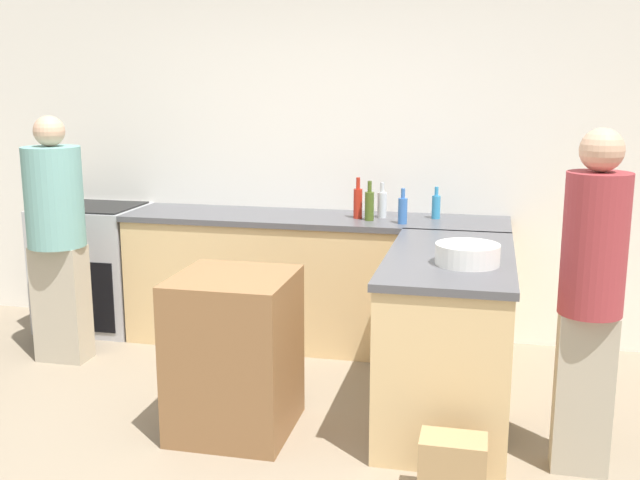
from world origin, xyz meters
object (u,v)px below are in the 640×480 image
(island_table, at_px, (235,353))
(person_at_peninsula, at_px, (591,290))
(vinegar_bottle_clear, at_px, (382,204))
(paper_bag, at_px, (452,470))
(range_oven, at_px, (94,267))
(dish_soap_bottle, at_px, (436,206))
(hot_sauce_bottle, at_px, (358,202))
(olive_oil_bottle, at_px, (369,205))
(mixing_bowl, at_px, (467,254))
(water_bottle_blue, at_px, (403,210))
(person_by_range, at_px, (57,232))

(island_table, height_order, person_at_peninsula, person_at_peninsula)
(vinegar_bottle_clear, relative_size, paper_bag, 0.78)
(range_oven, xyz_separation_m, paper_bag, (2.83, -1.92, -0.32))
(dish_soap_bottle, relative_size, hot_sauce_bottle, 0.78)
(range_oven, distance_m, vinegar_bottle_clear, 2.28)
(dish_soap_bottle, xyz_separation_m, person_at_peninsula, (0.84, -1.58, -0.11))
(range_oven, relative_size, olive_oil_bottle, 3.50)
(olive_oil_bottle, bearing_deg, vinegar_bottle_clear, 60.64)
(vinegar_bottle_clear, bearing_deg, olive_oil_bottle, -119.36)
(mixing_bowl, height_order, paper_bag, mixing_bowl)
(island_table, relative_size, hot_sauce_bottle, 3.05)
(range_oven, height_order, vinegar_bottle_clear, vinegar_bottle_clear)
(water_bottle_blue, distance_m, hot_sauce_bottle, 0.35)
(dish_soap_bottle, height_order, person_by_range, person_by_range)
(water_bottle_blue, xyz_separation_m, paper_bag, (0.45, -1.78, -0.88))
(mixing_bowl, height_order, person_at_peninsula, person_at_peninsula)
(range_oven, relative_size, dish_soap_bottle, 4.29)
(hot_sauce_bottle, bearing_deg, range_oven, 179.62)
(hot_sauce_bottle, bearing_deg, person_by_range, -160.34)
(olive_oil_bottle, distance_m, hot_sauce_bottle, 0.11)
(mixing_bowl, bearing_deg, paper_bag, -90.78)
(olive_oil_bottle, distance_m, dish_soap_bottle, 0.47)
(person_by_range, bearing_deg, hot_sauce_bottle, 19.66)
(person_by_range, relative_size, paper_bag, 5.25)
(island_table, height_order, vinegar_bottle_clear, vinegar_bottle_clear)
(range_oven, relative_size, vinegar_bottle_clear, 3.85)
(olive_oil_bottle, bearing_deg, person_by_range, -162.81)
(olive_oil_bottle, height_order, person_by_range, person_by_range)
(island_table, distance_m, person_at_peninsula, 1.85)
(island_table, bearing_deg, person_by_range, 153.56)
(mixing_bowl, height_order, dish_soap_bottle, dish_soap_bottle)
(hot_sauce_bottle, xyz_separation_m, person_by_range, (-1.91, -0.68, -0.16))
(island_table, relative_size, mixing_bowl, 2.61)
(range_oven, relative_size, paper_bag, 3.02)
(hot_sauce_bottle, distance_m, person_by_range, 2.03)
(olive_oil_bottle, xyz_separation_m, vinegar_bottle_clear, (0.07, 0.12, -0.01))
(vinegar_bottle_clear, relative_size, person_at_peninsula, 0.15)
(range_oven, distance_m, island_table, 2.18)
(dish_soap_bottle, bearing_deg, water_bottle_blue, -129.79)
(island_table, height_order, person_by_range, person_by_range)
(range_oven, xyz_separation_m, mixing_bowl, (2.84, -1.21, 0.52))
(dish_soap_bottle, bearing_deg, olive_oil_bottle, -158.49)
(island_table, distance_m, olive_oil_bottle, 1.58)
(person_at_peninsula, bearing_deg, mixing_bowl, 154.40)
(olive_oil_bottle, distance_m, paper_bag, 2.16)
(dish_soap_bottle, bearing_deg, person_by_range, -162.02)
(hot_sauce_bottle, relative_size, person_by_range, 0.17)
(paper_bag, bearing_deg, mixing_bowl, 89.22)
(dish_soap_bottle, bearing_deg, paper_bag, -83.02)
(mixing_bowl, bearing_deg, hot_sauce_bottle, 123.27)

